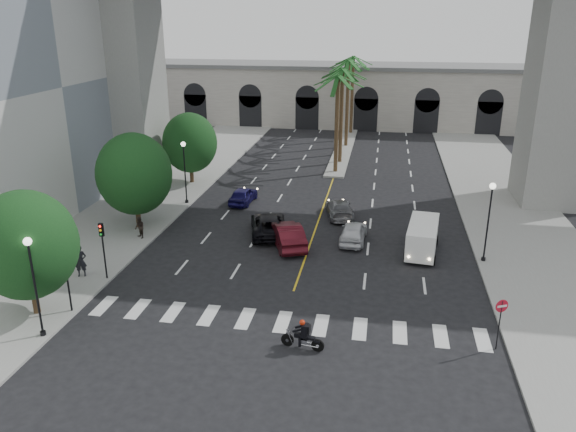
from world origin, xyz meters
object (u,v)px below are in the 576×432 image
object	(u,v)px
lamp_post_right	(489,216)
car_a	(353,232)
lamp_post_left_near	(34,279)
do_not_enter_sign	(501,314)
motorcycle_rider	(304,336)
pedestrian_b	(140,228)
traffic_signal_far	(103,241)
car_b	(288,235)
car_e	(243,195)
lamp_post_left_far	(185,167)
car_d	(339,208)
cargo_van	(422,237)
traffic_signal_near	(66,270)
pedestrian_a	(81,261)
car_c	(268,225)

from	to	relation	value
lamp_post_right	car_a	world-z (taller)	lamp_post_right
lamp_post_left_near	do_not_enter_sign	xyz separation A→B (m)	(21.90, 2.79, -1.30)
motorcycle_rider	pedestrian_b	bearing A→B (deg)	148.37
traffic_signal_far	pedestrian_b	xyz separation A→B (m)	(-0.66, 6.37, -1.58)
car_a	pedestrian_b	bearing A→B (deg)	11.60
lamp_post_left_near	motorcycle_rider	bearing A→B (deg)	5.53
lamp_post_right	car_b	distance (m)	13.13
car_e	car_a	bearing A→B (deg)	147.99
lamp_post_left_near	car_e	bearing A→B (deg)	78.26
do_not_enter_sign	motorcycle_rider	bearing A→B (deg)	166.11
lamp_post_left_far	pedestrian_b	world-z (taller)	lamp_post_left_far
car_d	car_e	world-z (taller)	car_e
lamp_post_left_far	car_e	size ratio (longest dim) A/B	1.32
motorcycle_rider	car_e	bearing A→B (deg)	120.87
motorcycle_rider	pedestrian_b	world-z (taller)	pedestrian_b
car_e	pedestrian_b	distance (m)	10.59
car_d	car_e	xyz separation A→B (m)	(-8.30, 1.95, 0.01)
lamp_post_right	traffic_signal_far	distance (m)	23.62
lamp_post_left_near	car_a	distance (m)	20.98
lamp_post_left_near	do_not_enter_sign	world-z (taller)	lamp_post_left_near
cargo_van	pedestrian_b	distance (m)	19.53
motorcycle_rider	cargo_van	size ratio (longest dim) A/B	0.42
traffic_signal_near	car_e	xyz separation A→B (m)	(4.50, 19.61, -1.82)
pedestrian_a	car_a	bearing A→B (deg)	9.23
lamp_post_left_near	car_c	world-z (taller)	lamp_post_left_near
motorcycle_rider	traffic_signal_near	bearing A→B (deg)	-176.31
do_not_enter_sign	pedestrian_a	bearing A→B (deg)	147.40
pedestrian_a	do_not_enter_sign	world-z (taller)	do_not_enter_sign
cargo_van	do_not_enter_sign	world-z (taller)	do_not_enter_sign
car_c	car_e	xyz separation A→B (m)	(-3.57, 6.63, -0.05)
lamp_post_right	traffic_signal_far	bearing A→B (deg)	-164.02
motorcycle_rider	car_d	size ratio (longest dim) A/B	0.46
traffic_signal_far	pedestrian_b	distance (m)	6.60
car_d	pedestrian_a	xyz separation A→B (m)	(-14.40, -13.65, 0.45)
traffic_signal_near	car_b	bearing A→B (deg)	48.48
pedestrian_a	lamp_post_left_near	bearing A→B (deg)	-96.41
car_b	car_c	bearing A→B (deg)	-69.48
motorcycle_rider	lamp_post_left_far	bearing A→B (deg)	132.34
lamp_post_left_far	traffic_signal_near	xyz separation A→B (m)	(0.10, -18.50, -0.71)
pedestrian_a	car_e	bearing A→B (deg)	49.27
car_a	lamp_post_right	bearing A→B (deg)	168.80
car_a	car_d	bearing A→B (deg)	-71.36
lamp_post_left_far	motorcycle_rider	distance (m)	23.70
car_a	car_b	size ratio (longest dim) A/B	0.84
do_not_enter_sign	car_d	bearing A→B (deg)	93.83
lamp_post_left_far	traffic_signal_far	bearing A→B (deg)	-89.60
traffic_signal_far	cargo_van	xyz separation A→B (m)	(18.84, 7.38, -1.34)
lamp_post_right	car_b	xyz separation A→B (m)	(-12.90, 0.57, -2.39)
car_a	car_c	bearing A→B (deg)	-0.29
traffic_signal_near	lamp_post_left_far	bearing A→B (deg)	90.31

